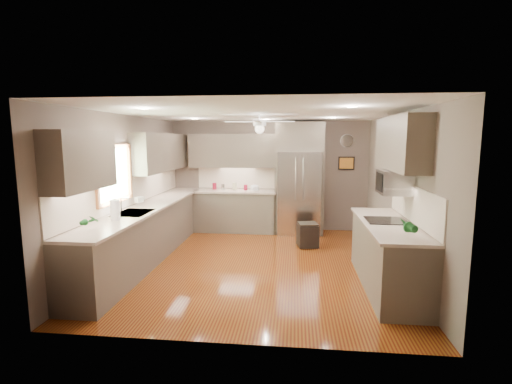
% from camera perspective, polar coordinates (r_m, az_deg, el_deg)
% --- Properties ---
extents(floor, '(5.00, 5.00, 0.00)m').
position_cam_1_polar(floor, '(6.40, 0.27, -10.93)').
color(floor, '#4A1609').
rests_on(floor, ground).
extents(ceiling, '(5.00, 5.00, 0.00)m').
position_cam_1_polar(ceiling, '(6.06, 0.29, 12.02)').
color(ceiling, white).
rests_on(ceiling, ground).
extents(wall_back, '(4.50, 0.00, 4.50)m').
position_cam_1_polar(wall_back, '(8.58, 1.97, 2.53)').
color(wall_back, '#65574D').
rests_on(wall_back, ground).
extents(wall_front, '(4.50, 0.00, 4.50)m').
position_cam_1_polar(wall_front, '(3.67, -3.67, -5.18)').
color(wall_front, '#65574D').
rests_on(wall_front, ground).
extents(wall_left, '(0.00, 5.00, 5.00)m').
position_cam_1_polar(wall_left, '(6.71, -19.20, 0.49)').
color(wall_left, '#65574D').
rests_on(wall_left, ground).
extents(wall_right, '(0.00, 5.00, 5.00)m').
position_cam_1_polar(wall_right, '(6.29, 21.12, -0.09)').
color(wall_right, '#65574D').
rests_on(wall_right, ground).
extents(canister_a, '(0.12, 0.12, 0.15)m').
position_cam_1_polar(canister_a, '(8.54, -6.40, 0.91)').
color(canister_a, maroon).
rests_on(canister_a, back_run).
extents(canister_b, '(0.11, 0.11, 0.14)m').
position_cam_1_polar(canister_b, '(8.44, -5.10, 0.78)').
color(canister_b, silver).
rests_on(canister_b, back_run).
extents(canister_c, '(0.12, 0.12, 0.16)m').
position_cam_1_polar(canister_c, '(8.43, -3.32, 0.92)').
color(canister_c, '#B8B58A').
rests_on(canister_c, back_run).
extents(canister_d, '(0.11, 0.11, 0.13)m').
position_cam_1_polar(canister_d, '(8.39, -1.60, 0.69)').
color(canister_d, maroon).
rests_on(canister_d, back_run).
extents(soap_bottle, '(0.12, 0.13, 0.21)m').
position_cam_1_polar(soap_bottle, '(6.77, -17.48, -1.10)').
color(soap_bottle, white).
rests_on(soap_bottle, left_run).
extents(potted_plant_left, '(0.16, 0.13, 0.27)m').
position_cam_1_polar(potted_plant_left, '(5.10, -24.17, -4.10)').
color(potted_plant_left, '#1A5B23').
rests_on(potted_plant_left, left_run).
extents(potted_plant_right, '(0.20, 0.18, 0.30)m').
position_cam_1_polar(potted_plant_right, '(4.67, 22.39, -4.91)').
color(potted_plant_right, '#1A5B23').
rests_on(potted_plant_right, right_run).
extents(bowl, '(0.25, 0.25, 0.05)m').
position_cam_1_polar(bowl, '(8.35, -0.21, 0.41)').
color(bowl, '#B8B58A').
rests_on(bowl, back_run).
extents(left_run, '(0.65, 4.70, 1.45)m').
position_cam_1_polar(left_run, '(6.87, -16.12, -5.71)').
color(left_run, '#4C4337').
rests_on(left_run, ground).
extents(back_run, '(1.85, 0.65, 1.45)m').
position_cam_1_polar(back_run, '(8.48, -3.10, -2.77)').
color(back_run, '#4C4337').
rests_on(back_run, ground).
extents(uppers, '(4.50, 4.70, 0.95)m').
position_cam_1_polar(uppers, '(6.86, -5.32, 6.29)').
color(uppers, '#4C4337').
rests_on(uppers, wall_left).
extents(window, '(0.05, 1.12, 0.92)m').
position_cam_1_polar(window, '(6.22, -21.03, 2.61)').
color(window, '#BFF2B2').
rests_on(window, wall_left).
extents(sink, '(0.50, 0.70, 0.32)m').
position_cam_1_polar(sink, '(6.19, -18.34, -3.31)').
color(sink, silver).
rests_on(sink, left_run).
extents(refrigerator, '(1.06, 0.75, 2.45)m').
position_cam_1_polar(refrigerator, '(8.22, 6.66, 1.80)').
color(refrigerator, silver).
rests_on(refrigerator, ground).
extents(right_run, '(0.70, 2.20, 1.45)m').
position_cam_1_polar(right_run, '(5.62, 19.64, -8.98)').
color(right_run, '#4C4337').
rests_on(right_run, ground).
extents(microwave, '(0.43, 0.55, 0.34)m').
position_cam_1_polar(microwave, '(5.68, 20.48, 1.44)').
color(microwave, silver).
rests_on(microwave, wall_right).
extents(ceiling_fan, '(1.18, 1.18, 0.32)m').
position_cam_1_polar(ceiling_fan, '(6.35, 0.57, 10.32)').
color(ceiling_fan, white).
rests_on(ceiling_fan, ceiling).
extents(recessed_lights, '(2.84, 3.14, 0.01)m').
position_cam_1_polar(recessed_lights, '(6.46, 0.29, 11.73)').
color(recessed_lights, white).
rests_on(recessed_lights, ceiling).
extents(wall_clock, '(0.30, 0.03, 0.30)m').
position_cam_1_polar(wall_clock, '(8.57, 13.84, 7.66)').
color(wall_clock, white).
rests_on(wall_clock, wall_back).
extents(framed_print, '(0.36, 0.03, 0.30)m').
position_cam_1_polar(framed_print, '(8.59, 13.73, 4.32)').
color(framed_print, black).
rests_on(framed_print, wall_back).
extents(stool, '(0.44, 0.44, 0.46)m').
position_cam_1_polar(stool, '(7.34, 7.94, -6.54)').
color(stool, black).
rests_on(stool, ground).
extents(paper_towel, '(0.13, 0.13, 0.33)m').
position_cam_1_polar(paper_towel, '(5.66, -20.86, -2.69)').
color(paper_towel, white).
rests_on(paper_towel, left_run).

